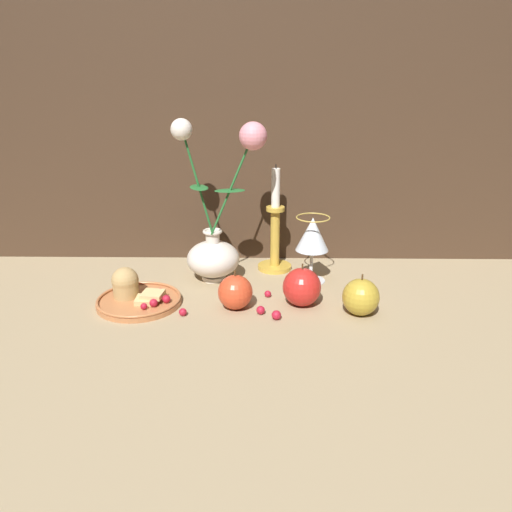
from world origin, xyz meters
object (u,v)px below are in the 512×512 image
Objects in this scene: apple_beside_vase at (235,292)px; apple_at_table_edge at (361,297)px; vase at (216,236)px; plate_with_pastries at (135,294)px; wine_glass at (312,236)px; candlestick at (275,236)px; apple_near_glass at (302,287)px.

apple_at_table_edge reaches higher than apple_beside_vase.
vase is 2.09× the size of plate_with_pastries.
wine_glass is 0.24m from apple_beside_vase.
candlestick is 3.01× the size of apple_at_table_edge.
vase is 0.16m from candlestick.
candlestick is at bearing 104.14° from apple_near_glass.
apple_at_table_edge reaches higher than plate_with_pastries.
candlestick is at bearing 137.46° from wine_glass.
wine_glass reaches higher than apple_near_glass.
apple_at_table_edge is (0.48, -0.05, 0.02)m from plate_with_pastries.
apple_near_glass reaches higher than apple_beside_vase.
plate_with_pastries is at bearing 174.54° from apple_at_table_edge.
vase is 4.28× the size of apple_at_table_edge.
plate_with_pastries is 0.68× the size of candlestick.
candlestick is 2.82× the size of apple_near_glass.
plate_with_pastries is at bearing 174.31° from apple_beside_vase.
vase is 2.38× the size of wine_glass.
wine_glass is 0.15m from apple_near_glass.
plate_with_pastries is 1.92× the size of apple_near_glass.
vase is 0.18m from apple_beside_vase.
candlestick is 0.31m from apple_at_table_edge.
plate_with_pastries is at bearing -141.09° from vase.
plate_with_pastries is at bearing -145.69° from candlestick.
apple_near_glass reaches higher than plate_with_pastries.
apple_near_glass is (0.14, 0.02, 0.00)m from apple_beside_vase.
apple_beside_vase is at bearing -172.46° from apple_near_glass.
plate_with_pastries is 2.12× the size of apple_beside_vase.
apple_beside_vase is at bearing -110.83° from candlestick.
plate_with_pastries is 1.14× the size of wine_glass.
wine_glass is 0.21m from apple_at_table_edge.
apple_at_table_edge is (0.12, -0.04, -0.00)m from apple_near_glass.
wine_glass reaches higher than apple_beside_vase.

